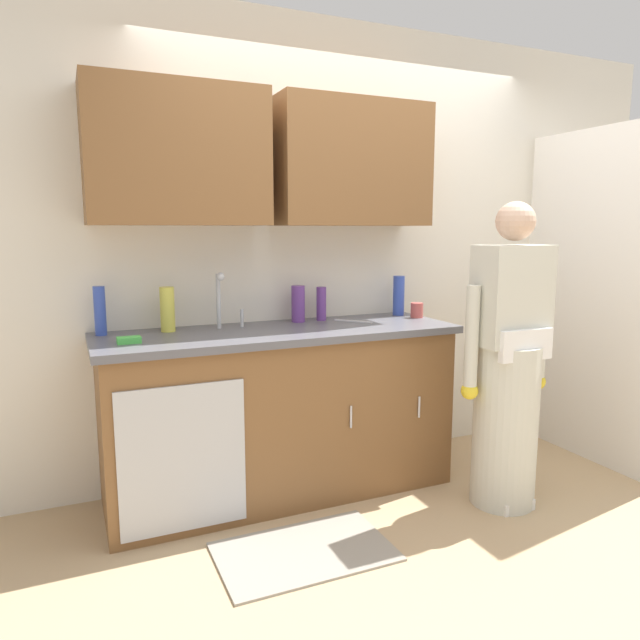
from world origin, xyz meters
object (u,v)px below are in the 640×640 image
(sink, at_px, (233,335))
(bottle_water_short, at_px, (167,309))
(knife_on_counter, at_px, (354,321))
(sponge, at_px, (129,340))
(bottle_cleaner_spray, at_px, (321,304))
(cup_by_sink, at_px, (417,310))
(person_at_sink, at_px, (507,379))
(bottle_water_tall, at_px, (298,304))
(bottle_soap, at_px, (399,296))
(bottle_dish_liquid, at_px, (100,311))

(sink, xyz_separation_m, bottle_water_short, (-0.31, 0.16, 0.13))
(knife_on_counter, bearing_deg, sponge, 57.17)
(bottle_cleaner_spray, bearing_deg, sink, -162.92)
(bottle_water_short, height_order, sponge, bottle_water_short)
(cup_by_sink, bearing_deg, sponge, -175.63)
(cup_by_sink, bearing_deg, knife_on_counter, 177.37)
(sink, relative_size, person_at_sink, 0.31)
(person_at_sink, height_order, cup_by_sink, person_at_sink)
(bottle_water_tall, distance_m, sponge, 1.02)
(bottle_cleaner_spray, distance_m, bottle_water_tall, 0.15)
(sink, distance_m, bottle_water_short, 0.37)
(bottle_soap, xyz_separation_m, cup_by_sink, (0.05, -0.13, -0.08))
(person_at_sink, xyz_separation_m, bottle_soap, (-0.19, 0.80, 0.37))
(sink, relative_size, knife_on_counter, 2.08)
(person_at_sink, bearing_deg, sink, 154.66)
(person_at_sink, xyz_separation_m, sponge, (-1.85, 0.53, 0.26))
(person_at_sink, bearing_deg, bottle_soap, 103.53)
(sponge, bearing_deg, knife_on_counter, 6.68)
(person_at_sink, xyz_separation_m, bottle_dish_liquid, (-1.96, 0.81, 0.37))
(sink, xyz_separation_m, cup_by_sink, (1.18, 0.04, 0.06))
(bottle_water_short, bearing_deg, bottle_dish_liquid, 175.28)
(person_at_sink, height_order, bottle_water_short, person_at_sink)
(bottle_water_tall, distance_m, cup_by_sink, 0.75)
(cup_by_sink, relative_size, knife_on_counter, 0.38)
(sink, relative_size, bottle_water_tall, 2.34)
(bottle_water_short, bearing_deg, bottle_cleaner_spray, 1.43)
(person_at_sink, height_order, bottle_soap, person_at_sink)
(bottle_dish_liquid, relative_size, bottle_cleaner_spray, 1.26)
(sponge, bearing_deg, bottle_cleaner_spray, 13.57)
(cup_by_sink, bearing_deg, bottle_soap, 110.51)
(sink, relative_size, bottle_cleaner_spray, 2.50)
(bottle_cleaner_spray, distance_m, sponge, 1.17)
(bottle_dish_liquid, relative_size, bottle_water_short, 1.06)
(bottle_dish_liquid, xyz_separation_m, bottle_water_short, (0.33, -0.03, -0.01))
(bottle_dish_liquid, distance_m, bottle_water_tall, 1.09)
(person_at_sink, height_order, bottle_dish_liquid, person_at_sink)
(bottle_soap, relative_size, bottle_water_short, 1.04)
(bottle_water_short, xyz_separation_m, bottle_water_tall, (0.76, 0.02, -0.01))
(bottle_cleaner_spray, relative_size, cup_by_sink, 2.19)
(bottle_water_tall, relative_size, cup_by_sink, 2.34)
(bottle_water_short, distance_m, bottle_water_tall, 0.76)
(bottle_water_tall, relative_size, sponge, 1.94)
(sink, distance_m, sponge, 0.54)
(bottle_water_short, relative_size, knife_on_counter, 0.99)
(sink, xyz_separation_m, bottle_soap, (1.13, 0.17, 0.14))
(cup_by_sink, bearing_deg, bottle_cleaner_spray, 166.29)
(bottle_water_short, relative_size, sponge, 2.17)
(bottle_cleaner_spray, xyz_separation_m, cup_by_sink, (0.58, -0.14, -0.05))
(sink, bearing_deg, cup_by_sink, 1.98)
(cup_by_sink, bearing_deg, bottle_water_tall, 169.03)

